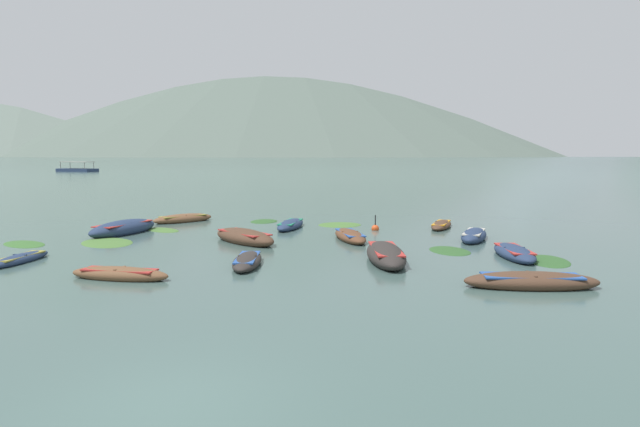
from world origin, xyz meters
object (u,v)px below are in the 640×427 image
at_px(rowboat_5, 244,237).
at_px(rowboat_10, 514,253).
at_px(rowboat_12, 120,274).
at_px(rowboat_4, 386,255).
at_px(rowboat_9, 123,228).
at_px(rowboat_11, 531,281).
at_px(rowboat_2, 474,236).
at_px(rowboat_3, 20,259).
at_px(rowboat_0, 183,219).
at_px(ferry_0, 77,170).
at_px(rowboat_7, 441,225).
at_px(rowboat_6, 291,225).
at_px(mooring_buoy, 375,228).
at_px(rowboat_8, 247,261).
at_px(rowboat_1, 350,236).

xyz_separation_m(rowboat_5, rowboat_10, (11.11, -3.26, -0.06)).
height_order(rowboat_10, rowboat_12, rowboat_10).
distance_m(rowboat_4, rowboat_9, 14.32).
bearing_deg(rowboat_11, rowboat_2, 86.26).
height_order(rowboat_2, rowboat_5, rowboat_5).
bearing_deg(rowboat_4, rowboat_5, 145.32).
distance_m(rowboat_3, rowboat_10, 18.72).
height_order(rowboat_3, rowboat_12, rowboat_12).
height_order(rowboat_4, rowboat_5, rowboat_4).
bearing_deg(rowboat_11, rowboat_3, 169.39).
height_order(rowboat_11, rowboat_12, rowboat_11).
relative_size(rowboat_0, rowboat_9, 0.73).
bearing_deg(ferry_0, rowboat_2, -55.96).
height_order(rowboat_7, rowboat_10, rowboat_10).
xyz_separation_m(rowboat_6, mooring_buoy, (4.56, -0.71, -0.08)).
distance_m(rowboat_10, rowboat_11, 4.93).
relative_size(rowboat_8, ferry_0, 0.32).
height_order(rowboat_5, rowboat_9, rowboat_9).
distance_m(rowboat_0, rowboat_2, 16.80).
relative_size(rowboat_3, rowboat_10, 0.87).
height_order(rowboat_0, rowboat_4, rowboat_4).
xyz_separation_m(rowboat_7, rowboat_10, (1.17, -8.47, 0.03)).
bearing_deg(mooring_buoy, rowboat_12, -128.20).
bearing_deg(rowboat_8, rowboat_2, 32.20).
height_order(rowboat_12, mooring_buoy, mooring_buoy).
height_order(rowboat_1, rowboat_7, rowboat_1).
height_order(rowboat_6, ferry_0, ferry_0).
xyz_separation_m(rowboat_9, rowboat_10, (17.70, -5.83, -0.09)).
xyz_separation_m(rowboat_10, ferry_0, (-67.93, 104.13, 0.27)).
relative_size(rowboat_3, rowboat_7, 0.86).
height_order(rowboat_5, mooring_buoy, mooring_buoy).
xyz_separation_m(rowboat_6, rowboat_7, (8.24, 0.34, -0.03)).
height_order(rowboat_1, rowboat_11, rowboat_11).
bearing_deg(mooring_buoy, rowboat_3, -147.12).
bearing_deg(ferry_0, rowboat_8, -61.39).
bearing_deg(rowboat_0, ferry_0, 119.03).
relative_size(rowboat_2, rowboat_4, 0.82).
xyz_separation_m(rowboat_4, ferry_0, (-62.86, 105.04, 0.20)).
bearing_deg(mooring_buoy, rowboat_1, -113.38).
distance_m(rowboat_7, rowboat_12, 17.85).
distance_m(rowboat_6, rowboat_9, 8.61).
distance_m(rowboat_0, rowboat_3, 12.42).
xyz_separation_m(rowboat_0, rowboat_10, (16.03, -10.62, -0.01)).
bearing_deg(rowboat_1, rowboat_12, -132.90).
height_order(rowboat_6, rowboat_7, rowboat_6).
xyz_separation_m(rowboat_4, rowboat_7, (3.91, 9.39, -0.10)).
bearing_deg(rowboat_5, ferry_0, 119.39).
height_order(rowboat_1, rowboat_3, rowboat_1).
bearing_deg(rowboat_8, ferry_0, 118.61).
bearing_deg(rowboat_11, rowboat_7, 90.43).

